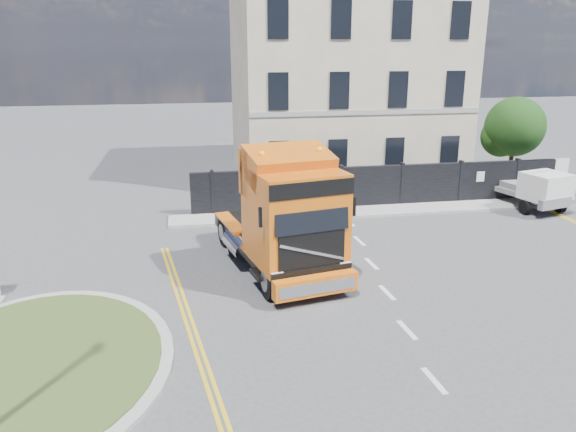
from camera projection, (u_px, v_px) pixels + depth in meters
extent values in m
plane|color=#424244|center=(293.00, 294.00, 17.54)|extent=(120.00, 120.00, 0.00)
cylinder|color=#979792|center=(31.00, 367.00, 13.52)|extent=(6.80, 6.80, 0.12)
cylinder|color=#2F481C|center=(30.00, 364.00, 13.49)|extent=(6.20, 6.20, 0.05)
cube|color=black|center=(381.00, 186.00, 26.72)|extent=(18.00, 0.25, 2.00)
cube|color=silver|center=(543.00, 179.00, 28.16)|extent=(2.60, 0.12, 2.00)
cube|color=beige|center=(342.00, 80.00, 32.45)|extent=(12.00, 10.00, 11.00)
cylinder|color=#382619|center=(511.00, 163.00, 30.92)|extent=(0.24, 0.24, 2.40)
sphere|color=#0F3413|center=(515.00, 127.00, 30.34)|extent=(3.20, 3.20, 3.20)
sphere|color=#0F3413|center=(501.00, 137.00, 30.80)|extent=(2.20, 2.20, 2.20)
cube|color=#979792|center=(387.00, 210.00, 26.15)|extent=(20.00, 1.60, 0.12)
cube|color=black|center=(274.00, 241.00, 19.89)|extent=(3.88, 7.12, 0.48)
cube|color=#D7600F|center=(294.00, 215.00, 17.79)|extent=(3.16, 3.25, 2.99)
cube|color=#D7600F|center=(282.00, 170.00, 18.42)|extent=(2.81, 1.46, 1.50)
cube|color=black|center=(312.00, 214.00, 16.44)|extent=(2.32, 0.52, 1.12)
cube|color=#D7600F|center=(316.00, 285.00, 16.77)|extent=(2.70, 0.89, 0.59)
cylinder|color=black|center=(270.00, 281.00, 17.14)|extent=(0.55, 1.16, 1.11)
cylinder|color=gray|center=(270.00, 281.00, 17.14)|extent=(0.49, 0.67, 0.61)
cylinder|color=black|center=(338.00, 271.00, 17.94)|extent=(0.55, 1.16, 1.11)
cylinder|color=gray|center=(338.00, 271.00, 17.94)|extent=(0.49, 0.67, 0.61)
cylinder|color=black|center=(235.00, 242.00, 20.51)|extent=(0.55, 1.16, 1.11)
cylinder|color=gray|center=(235.00, 242.00, 20.51)|extent=(0.49, 0.67, 0.61)
cylinder|color=black|center=(293.00, 235.00, 21.32)|extent=(0.55, 1.16, 1.11)
cylinder|color=gray|center=(293.00, 235.00, 21.32)|extent=(0.49, 0.67, 0.61)
cylinder|color=black|center=(226.00, 232.00, 21.66)|extent=(0.55, 1.16, 1.11)
cylinder|color=gray|center=(226.00, 232.00, 21.66)|extent=(0.49, 0.67, 0.61)
cylinder|color=black|center=(281.00, 225.00, 22.46)|extent=(0.55, 1.16, 1.11)
cylinder|color=gray|center=(281.00, 225.00, 22.46)|extent=(0.49, 0.67, 0.61)
cube|color=slate|center=(526.00, 192.00, 27.06)|extent=(2.88, 4.83, 0.24)
cube|color=silver|center=(546.00, 186.00, 25.55)|extent=(2.16, 2.10, 1.23)
cylinder|color=black|center=(525.00, 207.00, 25.68)|extent=(0.24, 0.66, 0.66)
cylinder|color=black|center=(560.00, 205.00, 25.98)|extent=(0.24, 0.66, 0.66)
cylinder|color=black|center=(493.00, 192.00, 28.34)|extent=(0.24, 0.66, 0.66)
cylinder|color=black|center=(525.00, 190.00, 28.64)|extent=(0.24, 0.66, 0.66)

